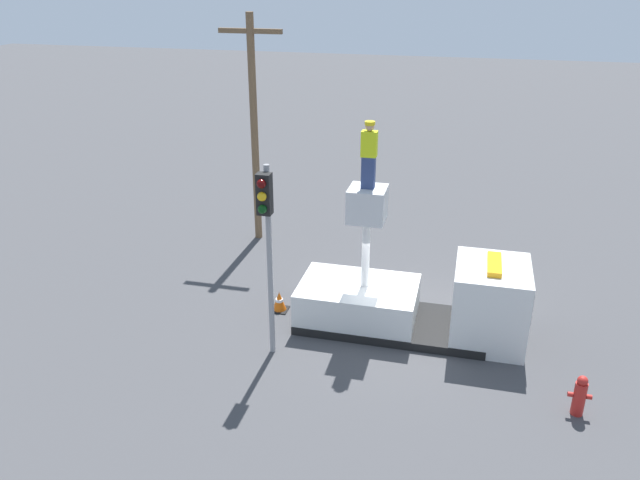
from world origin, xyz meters
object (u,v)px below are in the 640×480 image
utility_pole (254,123)px  worker (369,155)px  bucket_truck (418,302)px  traffic_light_pole (267,226)px  fire_hydrant (580,396)px  traffic_cone_rear (279,301)px

utility_pole → worker: bearing=-46.1°
bucket_truck → traffic_light_pole: 4.99m
worker → fire_hydrant: 7.52m
worker → traffic_cone_rear: worker is taller
fire_hydrant → utility_pole: 13.57m
fire_hydrant → traffic_cone_rear: fire_hydrant is taller
fire_hydrant → traffic_cone_rear: 8.45m
bucket_truck → utility_pole: bearing=141.4°
traffic_light_pole → utility_pole: utility_pole is taller
bucket_truck → traffic_light_pole: bearing=-148.6°
bucket_truck → fire_hydrant: (3.91, -2.77, -0.37)m
worker → traffic_light_pole: worker is taller
bucket_truck → fire_hydrant: size_ratio=6.10×
traffic_light_pole → traffic_cone_rear: (-0.48, 2.26, -3.34)m
worker → utility_pole: (-4.94, 5.14, -0.60)m
fire_hydrant → traffic_light_pole: bearing=175.4°
worker → fire_hydrant: size_ratio=1.72×
bucket_truck → worker: (-1.49, 0.00, 4.05)m
traffic_light_pole → fire_hydrant: (7.47, -0.60, -3.12)m
bucket_truck → utility_pole: utility_pole is taller
bucket_truck → traffic_light_pole: (-3.55, -2.17, 2.75)m
traffic_cone_rear → bucket_truck: bearing=-1.2°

